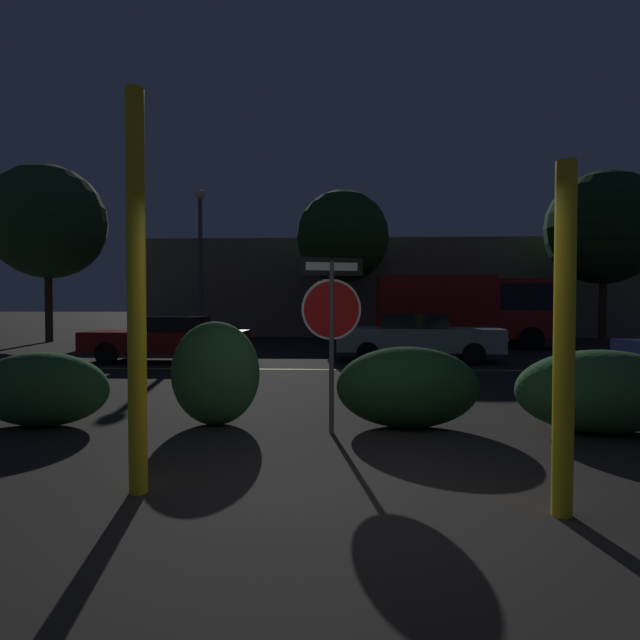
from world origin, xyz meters
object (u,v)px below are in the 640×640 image
(tree_0, at_px, (48,222))
(hedge_bush_2, at_px, (407,387))
(passing_car_2, at_px, (418,337))
(street_lamp, at_px, (200,252))
(hedge_bush_1, at_px, (215,373))
(hedge_bush_3, at_px, (601,391))
(tree_1, at_px, (343,237))
(yellow_pole_right, at_px, (564,340))
(hedge_bush_0, at_px, (41,389))
(passing_car_1, at_px, (168,338))
(tree_2, at_px, (604,228))
(yellow_pole_left, at_px, (136,293))
(stop_sign, at_px, (332,310))
(delivery_truck, at_px, (472,307))

(tree_0, bearing_deg, hedge_bush_2, -47.25)
(passing_car_2, xyz_separation_m, street_lamp, (-7.62, 4.55, 2.95))
(hedge_bush_1, bearing_deg, hedge_bush_2, -0.81)
(hedge_bush_3, xyz_separation_m, tree_1, (-3.21, 16.70, 4.24))
(yellow_pole_right, bearing_deg, tree_0, 129.67)
(hedge_bush_0, distance_m, passing_car_1, 7.74)
(hedge_bush_1, distance_m, hedge_bush_3, 4.90)
(tree_2, bearing_deg, tree_1, 172.94)
(hedge_bush_2, xyz_separation_m, passing_car_2, (1.32, 7.93, 0.17))
(hedge_bush_3, height_order, passing_car_1, passing_car_1)
(passing_car_2, bearing_deg, passing_car_1, -81.17)
(street_lamp, bearing_deg, passing_car_1, -84.41)
(yellow_pole_left, xyz_separation_m, tree_0, (-11.20, 17.27, 3.57))
(hedge_bush_0, relative_size, passing_car_1, 0.40)
(passing_car_1, distance_m, street_lamp, 5.79)
(yellow_pole_right, xyz_separation_m, hedge_bush_3, (1.56, 2.53, -0.81))
(hedge_bush_3, distance_m, passing_car_1, 11.23)
(yellow_pole_right, relative_size, hedge_bush_0, 1.47)
(yellow_pole_right, distance_m, tree_2, 20.49)
(yellow_pole_right, bearing_deg, yellow_pole_left, 174.80)
(hedge_bush_1, bearing_deg, passing_car_1, 113.71)
(stop_sign, xyz_separation_m, hedge_bush_0, (-3.81, 0.17, -1.04))
(tree_0, distance_m, tree_2, 23.96)
(street_lamp, bearing_deg, hedge_bush_2, -63.21)
(tree_0, bearing_deg, hedge_bush_1, -52.89)
(passing_car_1, height_order, tree_0, tree_0)
(yellow_pole_right, relative_size, tree_0, 0.34)
(street_lamp, distance_m, tree_2, 16.75)
(passing_car_1, height_order, street_lamp, street_lamp)
(yellow_pole_right, xyz_separation_m, tree_0, (-14.58, 17.58, 3.93))
(hedge_bush_1, distance_m, tree_1, 17.09)
(tree_2, bearing_deg, passing_car_2, -140.71)
(tree_0, relative_size, tree_1, 1.13)
(yellow_pole_left, height_order, tree_0, tree_0)
(yellow_pole_right, bearing_deg, passing_car_2, 87.28)
(delivery_truck, bearing_deg, hedge_bush_1, -27.29)
(passing_car_1, height_order, tree_2, tree_2)
(hedge_bush_0, bearing_deg, passing_car_1, 97.61)
(hedge_bush_2, xyz_separation_m, tree_0, (-13.77, 14.89, 4.73))
(yellow_pole_left, height_order, tree_2, tree_2)
(delivery_truck, relative_size, street_lamp, 1.11)
(stop_sign, bearing_deg, hedge_bush_1, 153.41)
(hedge_bush_3, distance_m, delivery_truck, 12.76)
(hedge_bush_2, bearing_deg, delivery_truck, 72.20)
(yellow_pole_right, height_order, hedge_bush_2, yellow_pole_right)
(hedge_bush_1, bearing_deg, yellow_pole_right, -39.21)
(delivery_truck, xyz_separation_m, tree_2, (6.19, 2.73, 3.33))
(delivery_truck, bearing_deg, yellow_pole_left, -23.44)
(passing_car_2, height_order, tree_2, tree_2)
(yellow_pole_left, distance_m, hedge_bush_0, 3.38)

